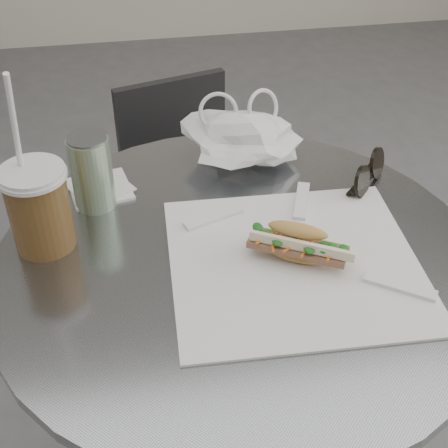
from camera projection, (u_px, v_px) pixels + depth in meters
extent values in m
cylinder|color=slate|center=(236.00, 402.00, 1.19)|extent=(0.08, 0.08, 0.71)
cylinder|color=slate|center=(239.00, 260.00, 0.97)|extent=(0.76, 0.76, 0.02)
cylinder|color=#2A2A2D|center=(204.00, 321.00, 1.84)|extent=(0.33, 0.33, 0.02)
cylinder|color=#2A2A2D|center=(202.00, 268.00, 1.71)|extent=(0.06, 0.06, 0.44)
cylinder|color=#2A2A2D|center=(200.00, 204.00, 1.58)|extent=(0.37, 0.37, 0.02)
cube|color=#2A2A2D|center=(172.00, 125.00, 1.62)|extent=(0.29, 0.10, 0.25)
cube|color=white|center=(294.00, 262.00, 0.94)|extent=(0.39, 0.37, 0.00)
ellipsoid|color=tan|center=(297.00, 254.00, 0.94)|extent=(0.19, 0.14, 0.02)
cube|color=brown|center=(298.00, 247.00, 0.93)|extent=(0.15, 0.11, 0.01)
ellipsoid|color=tan|center=(297.00, 233.00, 0.92)|extent=(0.19, 0.15, 0.03)
cylinder|color=brown|center=(40.00, 212.00, 0.94)|extent=(0.09, 0.09, 0.12)
cylinder|color=silver|center=(31.00, 174.00, 0.90)|extent=(0.10, 0.10, 0.01)
cylinder|color=white|center=(17.00, 143.00, 0.88)|extent=(0.03, 0.06, 0.23)
cylinder|color=black|center=(362.00, 182.00, 1.07)|extent=(0.05, 0.05, 0.06)
cylinder|color=black|center=(377.00, 163.00, 1.12)|extent=(0.05, 0.05, 0.06)
cube|color=black|center=(369.00, 176.00, 1.10)|extent=(0.02, 0.02, 0.01)
cube|color=white|center=(100.00, 189.00, 1.10)|extent=(0.12, 0.12, 0.01)
cube|color=white|center=(100.00, 187.00, 1.09)|extent=(0.13, 0.13, 0.00)
cylinder|color=#56874E|center=(92.00, 173.00, 1.03)|extent=(0.07, 0.07, 0.13)
cylinder|color=slate|center=(86.00, 138.00, 0.99)|extent=(0.06, 0.06, 0.00)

